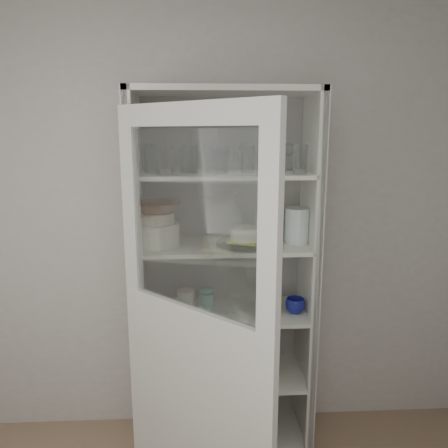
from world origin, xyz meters
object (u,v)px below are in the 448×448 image
(terracotta_bowl, at_px, (157,207))
(cupboard_door, at_px, (194,354))
(white_canister, at_px, (186,300))
(plate_stack_front, at_px, (158,234))
(goblet_2, at_px, (242,155))
(white_ramekin, at_px, (245,233))
(pantry_cabinet, at_px, (223,293))
(goblet_3, at_px, (288,155))
(glass_platter, at_px, (245,243))
(mug_blue, at_px, (295,306))
(mug_teal, at_px, (268,299))
(goblet_0, at_px, (154,156))
(plate_stack_back, at_px, (154,233))
(goblet_1, at_px, (225,156))
(tin_box, at_px, (255,365))
(cream_dish, at_px, (219,367))
(cream_bowl, at_px, (157,218))
(yellow_trivet, at_px, (245,241))
(mug_white, at_px, (269,307))
(measuring_cups, at_px, (188,312))
(teal_jar, at_px, (207,299))
(grey_bowl_stack, at_px, (297,226))

(terracotta_bowl, bearing_deg, cupboard_door, -68.47)
(white_canister, bearing_deg, plate_stack_front, -165.88)
(goblet_2, height_order, plate_stack_front, goblet_2)
(white_ramekin, distance_m, white_canister, 0.53)
(pantry_cabinet, bearing_deg, goblet_3, 4.10)
(pantry_cabinet, height_order, glass_platter, pantry_cabinet)
(terracotta_bowl, relative_size, mug_blue, 2.29)
(mug_teal, relative_size, white_canister, 0.94)
(goblet_0, distance_m, terracotta_bowl, 0.30)
(plate_stack_back, bearing_deg, goblet_1, 2.64)
(cupboard_door, relative_size, tin_box, 9.17)
(white_ramekin, height_order, cream_dish, white_ramekin)
(plate_stack_front, xyz_separation_m, mug_teal, (0.63, 0.05, -0.41))
(mug_teal, bearing_deg, cream_bowl, -170.04)
(yellow_trivet, bearing_deg, pantry_cabinet, 136.98)
(terracotta_bowl, xyz_separation_m, mug_white, (0.62, -0.06, -0.57))
(plate_stack_front, distance_m, white_ramekin, 0.48)
(cream_dish, bearing_deg, cupboard_door, -105.02)
(goblet_3, xyz_separation_m, cream_bowl, (-0.74, -0.12, -0.33))
(cream_bowl, height_order, white_canister, cream_bowl)
(plate_stack_back, xyz_separation_m, glass_platter, (0.51, -0.13, -0.03))
(plate_stack_back, xyz_separation_m, yellow_trivet, (0.51, -0.13, -0.02))
(goblet_2, distance_m, glass_platter, 0.50)
(pantry_cabinet, height_order, measuring_cups, pantry_cabinet)
(white_ramekin, bearing_deg, mug_blue, -5.00)
(goblet_0, bearing_deg, mug_teal, -7.04)
(cupboard_door, height_order, plate_stack_back, cupboard_door)
(goblet_0, height_order, terracotta_bowl, goblet_0)
(yellow_trivet, distance_m, mug_white, 0.40)
(cupboard_door, relative_size, mug_teal, 17.61)
(yellow_trivet, height_order, mug_blue, yellow_trivet)
(pantry_cabinet, relative_size, goblet_3, 12.46)
(pantry_cabinet, bearing_deg, goblet_2, 20.54)
(pantry_cabinet, xyz_separation_m, teal_jar, (-0.10, -0.02, -0.03))
(measuring_cups, xyz_separation_m, cream_dish, (0.18, 0.06, -0.39))
(mug_teal, bearing_deg, plate_stack_back, 179.86)
(cupboard_door, height_order, white_ramekin, cupboard_door)
(goblet_2, relative_size, goblet_3, 1.06)
(yellow_trivet, xyz_separation_m, white_ramekin, (0.00, 0.00, 0.04))
(plate_stack_back, bearing_deg, yellow_trivet, -14.27)
(cupboard_door, bearing_deg, terracotta_bowl, 154.06)
(plate_stack_back, bearing_deg, pantry_cabinet, -3.45)
(goblet_1, height_order, mug_blue, goblet_1)
(mug_blue, bearing_deg, goblet_1, 131.27)
(mug_teal, height_order, cream_dish, mug_teal)
(goblet_3, distance_m, grey_bowl_stack, 0.40)
(measuring_cups, bearing_deg, glass_platter, 4.29)
(yellow_trivet, height_order, tin_box, yellow_trivet)
(measuring_cups, bearing_deg, mug_blue, -0.13)
(mug_blue, distance_m, white_canister, 0.63)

